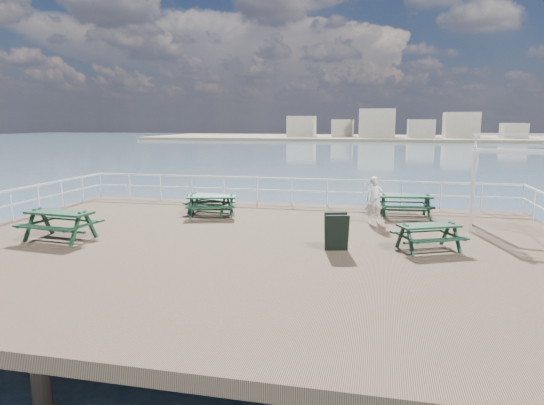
{
  "coord_description": "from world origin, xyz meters",
  "views": [
    {
      "loc": [
        3.6,
        -12.75,
        3.42
      ],
      "look_at": [
        0.57,
        0.64,
        1.1
      ],
      "focal_mm": 32.0,
      "sensor_mm": 36.0,
      "label": 1
    }
  ],
  "objects": [
    {
      "name": "sea_backdrop",
      "position": [
        12.54,
        134.07,
        -0.51
      ],
      "size": [
        300.0,
        300.0,
        9.2
      ],
      "color": "#445F73",
      "rests_on": "ground"
    },
    {
      "name": "ground",
      "position": [
        0.0,
        0.0,
        -0.15
      ],
      "size": [
        18.0,
        14.0,
        0.3
      ],
      "primitive_type": "cube",
      "color": "brown",
      "rests_on": "ground"
    },
    {
      "name": "railing",
      "position": [
        -0.07,
        2.57,
        0.87
      ],
      "size": [
        17.77,
        13.76,
        1.1
      ],
      "color": "white",
      "rests_on": "ground"
    },
    {
      "name": "person",
      "position": [
        3.42,
        3.64,
        0.79
      ],
      "size": [
        0.67,
        0.55,
        1.59
      ],
      "primitive_type": "imported",
      "rotation": [
        0.0,
        0.0,
        0.34
      ],
      "color": "white",
      "rests_on": "ground"
    },
    {
      "name": "picnic_table_a",
      "position": [
        -2.64,
        4.23,
        0.5
      ],
      "size": [
        1.77,
        1.5,
        0.78
      ],
      "rotation": [
        0.0,
        0.0,
        -0.13
      ],
      "color": "#11311C",
      "rests_on": "ground"
    },
    {
      "name": "picnic_table_c",
      "position": [
        4.48,
        5.02,
        0.57
      ],
      "size": [
        1.98,
        1.66,
        0.9
      ],
      "rotation": [
        0.0,
        0.0,
        0.1
      ],
      "color": "#11311C",
      "rests_on": "ground"
    },
    {
      "name": "picnic_table_b",
      "position": [
        -2.35,
        3.61,
        0.54
      ],
      "size": [
        2.04,
        1.8,
        0.84
      ],
      "rotation": [
        0.0,
        0.0,
        0.27
      ],
      "color": "#11311C",
      "rests_on": "ground"
    },
    {
      "name": "picnic_table_d",
      "position": [
        -5.46,
        -0.67,
        0.6
      ],
      "size": [
        2.08,
        1.74,
        0.94
      ],
      "rotation": [
        0.0,
        0.0,
        -0.1
      ],
      "color": "#11311C",
      "rests_on": "ground"
    },
    {
      "name": "picnic_table_e",
      "position": [
        4.9,
        0.47,
        0.5
      ],
      "size": [
        2.02,
        1.87,
        0.79
      ],
      "rotation": [
        0.0,
        0.0,
        0.44
      ],
      "color": "#11311C",
      "rests_on": "ground"
    },
    {
      "name": "sandwich_board",
      "position": [
        2.5,
        -0.14,
        0.49
      ],
      "size": [
        0.71,
        0.59,
        1.01
      ],
      "rotation": [
        0.0,
        0.0,
        0.23
      ],
      "color": "black",
      "rests_on": "ground"
    },
    {
      "name": "trellis_arbor",
      "position": [
        7.59,
        3.47,
        1.35
      ],
      "size": [
        2.63,
        1.69,
        3.04
      ],
      "rotation": [
        0.0,
        0.0,
        -0.17
      ],
      "color": "white",
      "rests_on": "ground"
    }
  ]
}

